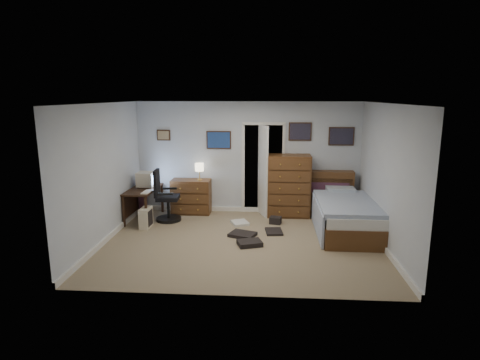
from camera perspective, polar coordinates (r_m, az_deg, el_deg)
name	(u,v)px	position (r m, az deg, el deg)	size (l,w,h in m)	color
floor	(242,243)	(7.42, 0.29, -8.91)	(5.00, 4.00, 0.02)	gray
computer_desk	(140,195)	(8.87, -14.04, -2.15)	(0.59, 1.20, 0.68)	#321F10
crt_monitor	(146,179)	(8.91, -13.23, 0.09)	(0.36, 0.34, 0.33)	beige
keyboard	(147,192)	(8.43, -13.14, -1.67)	(0.14, 0.36, 0.02)	beige
pc_tower	(146,218)	(8.37, -13.24, -5.24)	(0.20, 0.39, 0.41)	beige
office_chair	(165,201)	(8.67, -10.59, -2.98)	(0.57, 0.57, 1.10)	black
media_stack	(143,198)	(9.20, -13.66, -2.46)	(0.16, 0.16, 0.79)	maroon
low_dresser	(191,196)	(9.14, -6.95, -2.34)	(0.87, 0.44, 0.77)	brown
table_lamp	(199,168)	(8.96, -5.80, 1.74)	(0.20, 0.20, 0.38)	gold
doorway	(263,167)	(9.33, 3.32, 1.90)	(0.96, 1.12, 2.05)	black
tall_dresser	(289,186)	(8.90, 6.95, -0.79)	(0.93, 0.54, 1.36)	brown
headboard_bookcase	(328,192)	(9.13, 12.35, -1.64)	(1.12, 0.33, 1.00)	brown
bed	(345,215)	(8.14, 14.77, -4.86)	(1.18, 2.16, 0.70)	brown
wall_posters	(273,136)	(8.94, 4.78, 6.25)	(4.38, 0.04, 0.60)	#331E11
floor_clutter	(254,232)	(7.83, 2.01, -7.39)	(1.09, 1.64, 0.15)	black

